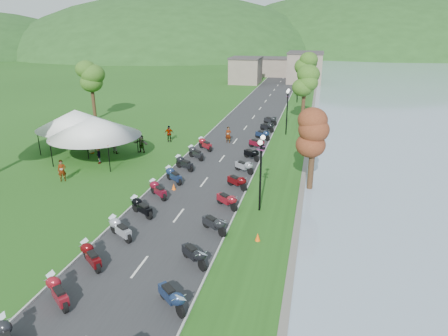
# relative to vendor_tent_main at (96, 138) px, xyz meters

# --- Properties ---
(road) EXTENTS (7.00, 120.00, 0.02)m
(road) POSITION_rel_vendor_tent_main_xyz_m (11.13, 14.77, -1.99)
(road) COLOR #2C2C2E
(road) RESTS_ON ground
(hills_backdrop) EXTENTS (360.00, 120.00, 76.00)m
(hills_backdrop) POSITION_rel_vendor_tent_main_xyz_m (11.13, 174.77, -2.00)
(hills_backdrop) COLOR #285621
(hills_backdrop) RESTS_ON ground
(far_building) EXTENTS (18.00, 16.00, 5.00)m
(far_building) POSITION_rel_vendor_tent_main_xyz_m (9.13, 59.77, 0.50)
(far_building) COLOR gray
(far_building) RESTS_ON ground
(moto_row_left) EXTENTS (2.60, 38.01, 1.10)m
(moto_row_left) POSITION_rel_vendor_tent_main_xyz_m (8.78, -12.75, -1.45)
(moto_row_left) COLOR #331411
(moto_row_left) RESTS_ON ground
(moto_row_right) EXTENTS (2.60, 40.73, 1.10)m
(moto_row_right) POSITION_rel_vendor_tent_main_xyz_m (13.84, -2.09, -1.45)
(moto_row_right) COLOR #331411
(moto_row_right) RESTS_ON ground
(vendor_tent_main) EXTENTS (5.50, 5.50, 4.00)m
(vendor_tent_main) POSITION_rel_vendor_tent_main_xyz_m (0.00, 0.00, 0.00)
(vendor_tent_main) COLOR white
(vendor_tent_main) RESTS_ON ground
(vendor_tent_side) EXTENTS (5.07, 5.07, 4.00)m
(vendor_tent_side) POSITION_rel_vendor_tent_main_xyz_m (-3.36, 2.33, 0.00)
(vendor_tent_side) COLOR white
(vendor_tent_side) RESTS_ON ground
(tree_lakeside) EXTENTS (2.40, 2.40, 6.66)m
(tree_lakeside) POSITION_rel_vendor_tent_main_xyz_m (19.28, -2.56, 1.33)
(tree_lakeside) COLOR #3F7121
(tree_lakeside) RESTS_ON ground
(pedestrian_a) EXTENTS (0.78, 0.73, 1.74)m
(pedestrian_a) POSITION_rel_vendor_tent_main_xyz_m (0.13, -5.54, -2.00)
(pedestrian_a) COLOR slate
(pedestrian_a) RESTS_ON ground
(pedestrian_b) EXTENTS (0.86, 0.62, 1.59)m
(pedestrian_b) POSITION_rel_vendor_tent_main_xyz_m (0.70, 2.07, -2.00)
(pedestrian_b) COLOR slate
(pedestrian_b) RESTS_ON ground
(pedestrian_c) EXTENTS (1.00, 1.13, 1.66)m
(pedestrian_c) POSITION_rel_vendor_tent_main_xyz_m (0.72, -1.07, -2.00)
(pedestrian_c) COLOR slate
(pedestrian_c) RESTS_ON ground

